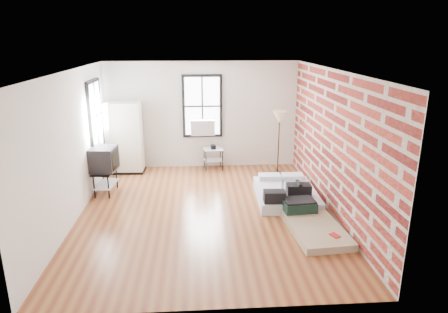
{
  "coord_description": "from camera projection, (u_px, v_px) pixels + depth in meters",
  "views": [
    {
      "loc": [
        -0.13,
        -7.38,
        3.4
      ],
      "look_at": [
        0.39,
        0.3,
        1.07
      ],
      "focal_mm": 32.0,
      "sensor_mm": 36.0,
      "label": 1
    }
  ],
  "objects": [
    {
      "name": "floor_lamp",
      "position": [
        280.0,
        120.0,
        9.97
      ],
      "size": [
        0.35,
        0.35,
        1.62
      ],
      "color": "#311E10",
      "rests_on": "ground"
    },
    {
      "name": "mattress_main",
      "position": [
        286.0,
        193.0,
        8.62
      ],
      "size": [
        1.32,
        1.75,
        0.55
      ],
      "rotation": [
        0.0,
        0.0,
        -0.04
      ],
      "color": "silver",
      "rests_on": "ground"
    },
    {
      "name": "ground",
      "position": [
        206.0,
        212.0,
        8.04
      ],
      "size": [
        6.0,
        6.0,
        0.0
      ],
      "primitive_type": "plane",
      "color": "brown",
      "rests_on": "ground"
    },
    {
      "name": "mattress_bare",
      "position": [
        310.0,
        222.0,
        7.38
      ],
      "size": [
        1.02,
        1.74,
        0.36
      ],
      "rotation": [
        0.0,
        0.0,
        0.08
      ],
      "color": "tan",
      "rests_on": "ground"
    },
    {
      "name": "tv_stand",
      "position": [
        104.0,
        160.0,
        8.82
      ],
      "size": [
        0.58,
        0.79,
        1.06
      ],
      "rotation": [
        0.0,
        0.0,
        -0.09
      ],
      "color": "black",
      "rests_on": "ground"
    },
    {
      "name": "room_shell",
      "position": [
        216.0,
        124.0,
        7.9
      ],
      "size": [
        5.02,
        6.02,
        2.8
      ],
      "color": "silver",
      "rests_on": "ground"
    },
    {
      "name": "wardrobe",
      "position": [
        125.0,
        138.0,
        10.18
      ],
      "size": [
        0.94,
        0.57,
        1.82
      ],
      "rotation": [
        0.0,
        0.0,
        -0.05
      ],
      "color": "black",
      "rests_on": "ground"
    },
    {
      "name": "side_table",
      "position": [
        213.0,
        153.0,
        10.52
      ],
      "size": [
        0.54,
        0.46,
        0.66
      ],
      "rotation": [
        0.0,
        0.0,
        0.12
      ],
      "color": "black",
      "rests_on": "ground"
    }
  ]
}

